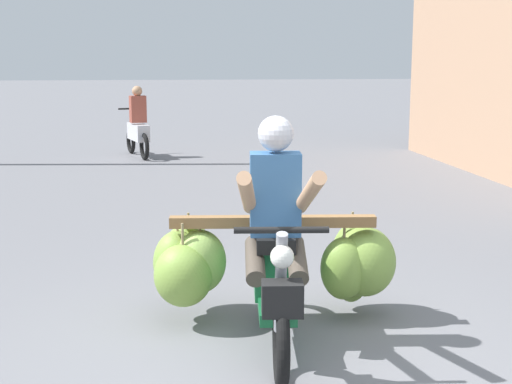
% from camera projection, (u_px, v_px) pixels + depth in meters
% --- Properties ---
extents(ground_plane, '(120.00, 120.00, 0.00)m').
position_uv_depth(ground_plane, '(299.00, 384.00, 4.52)').
color(ground_plane, slate).
extents(motorbike_main_loaded, '(1.92, 1.90, 1.58)m').
position_uv_depth(motorbike_main_loaded, '(267.00, 259.00, 5.39)').
color(motorbike_main_loaded, black).
rests_on(motorbike_main_loaded, ground).
extents(motorbike_distant_ahead_left, '(0.64, 1.58, 1.40)m').
position_uv_depth(motorbike_distant_ahead_left, '(138.00, 128.00, 14.59)').
color(motorbike_distant_ahead_left, black).
rests_on(motorbike_distant_ahead_left, ground).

